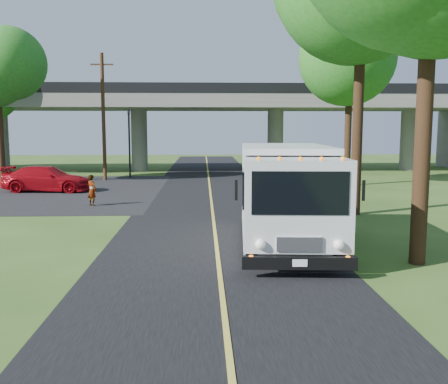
{
  "coord_description": "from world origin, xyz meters",
  "views": [
    {
      "loc": [
        -0.41,
        -12.22,
        3.71
      ],
      "look_at": [
        0.29,
        4.35,
        1.6
      ],
      "focal_mm": 40.0,
      "sensor_mm": 36.0,
      "label": 1
    }
  ],
  "objects": [
    {
      "name": "ground",
      "position": [
        0.0,
        0.0,
        0.0
      ],
      "size": [
        120.0,
        120.0,
        0.0
      ],
      "primitive_type": "plane",
      "color": "#2F4C1B",
      "rests_on": "ground"
    },
    {
      "name": "traffic_signal",
      "position": [
        -6.0,
        26.0,
        3.2
      ],
      "size": [
        0.18,
        0.22,
        5.2
      ],
      "color": "black",
      "rests_on": "ground"
    },
    {
      "name": "parking_lot",
      "position": [
        -11.0,
        18.0,
        0.01
      ],
      "size": [
        16.0,
        18.0,
        0.01
      ],
      "primitive_type": "cube",
      "color": "black",
      "rests_on": "ground"
    },
    {
      "name": "pedestrian",
      "position": [
        -5.78,
        11.85,
        0.76
      ],
      "size": [
        0.66,
        0.64,
        1.52
      ],
      "primitive_type": "imported",
      "rotation": [
        0.0,
        0.0,
        2.44
      ],
      "color": "gray",
      "rests_on": "ground"
    },
    {
      "name": "step_van",
      "position": [
        2.21,
        3.3,
        1.72
      ],
      "size": [
        3.3,
        7.72,
        3.17
      ],
      "rotation": [
        0.0,
        0.0,
        -0.07
      ],
      "color": "silver",
      "rests_on": "ground"
    },
    {
      "name": "tree_right_far",
      "position": [
        9.21,
        19.84,
        8.3
      ],
      "size": [
        5.77,
        5.67,
        10.99
      ],
      "color": "#382314",
      "rests_on": "ground"
    },
    {
      "name": "red_sedan",
      "position": [
        -9.65,
        17.58,
        0.76
      ],
      "size": [
        5.35,
        2.5,
        1.51
      ],
      "primitive_type": "imported",
      "rotation": [
        0.0,
        0.0,
        1.5
      ],
      "color": "#A40A13",
      "rests_on": "ground"
    },
    {
      "name": "utility_pole",
      "position": [
        -7.5,
        24.0,
        4.59
      ],
      "size": [
        1.6,
        0.26,
        9.0
      ],
      "color": "#472D19",
      "rests_on": "ground"
    },
    {
      "name": "lane_line",
      "position": [
        0.0,
        10.0,
        0.03
      ],
      "size": [
        0.12,
        90.0,
        0.01
      ],
      "primitive_type": "cube",
      "color": "gold",
      "rests_on": "road"
    },
    {
      "name": "overpass",
      "position": [
        0.0,
        32.0,
        4.56
      ],
      "size": [
        54.0,
        10.0,
        7.3
      ],
      "color": "slate",
      "rests_on": "ground"
    },
    {
      "name": "road",
      "position": [
        0.0,
        10.0,
        0.01
      ],
      "size": [
        7.0,
        90.0,
        0.02
      ],
      "primitive_type": "cube",
      "color": "black",
      "rests_on": "ground"
    }
  ]
}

